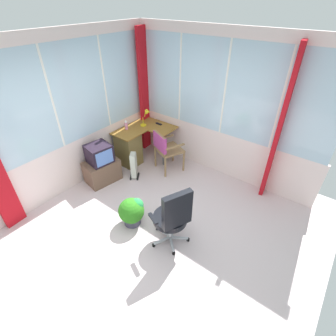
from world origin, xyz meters
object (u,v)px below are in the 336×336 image
tv_remote (159,124)px  tv_on_stand (101,165)px  office_chair (173,216)px  space_heater (134,165)px  wooden_armchair (164,147)px  desk_lamp (147,115)px  spray_bottle (126,125)px  desk (130,146)px  potted_plant (132,211)px

tv_remote → tv_on_stand: 1.57m
office_chair → space_heater: size_ratio=1.88×
wooden_armchair → space_heater: size_ratio=1.58×
desk_lamp → spray_bottle: 0.50m
spray_bottle → space_heater: (-0.42, -0.56, -0.56)m
wooden_armchair → tv_on_stand: size_ratio=1.10×
desk → potted_plant: bearing=-134.8°
tv_remote → office_chair: bearing=-133.6°
desk_lamp → tv_on_stand: bearing=177.4°
potted_plant → desk: bearing=45.2°
office_chair → potted_plant: office_chair is taller
desk_lamp → potted_plant: 2.28m
space_heater → potted_plant: space_heater is taller
desk_lamp → wooden_armchair: bearing=-112.5°
desk_lamp → wooden_armchair: size_ratio=0.41×
desk → office_chair: (-1.22, -2.06, 0.18)m
space_heater → desk_lamp: bearing=22.7°
wooden_armchair → office_chair: 1.92m
spray_bottle → potted_plant: 2.06m
spray_bottle → potted_plant: size_ratio=0.45×
space_heater → wooden_armchair: bearing=-32.1°
desk → wooden_armchair: wooden_armchair is taller
desk_lamp → tv_remote: bearing=-45.5°
desk_lamp → spray_bottle: size_ratio=1.67×
spray_bottle → desk_lamp: bearing=-26.0°
office_chair → wooden_armchair: bearing=41.9°
desk_lamp → potted_plant: bearing=-145.7°
desk → desk_lamp: desk_lamp is taller
office_chair → potted_plant: 0.83m
desk_lamp → spray_bottle: desk_lamp is taller
spray_bottle → tv_on_stand: bearing=-170.4°
spray_bottle → space_heater: 0.90m
desk → office_chair: size_ratio=1.08×
office_chair → potted_plant: (-0.07, 0.77, -0.32)m
wooden_armchair → tv_on_stand: (-1.03, 0.76, -0.22)m
tv_remote → wooden_armchair: 0.72m
spray_bottle → office_chair: size_ratio=0.20×
desk_lamp → desk: bearing=171.9°
wooden_armchair → tv_on_stand: bearing=143.6°
space_heater → office_chair: bearing=-118.2°
office_chair → tv_on_stand: 2.10m
tv_remote → wooden_armchair: size_ratio=0.17×
tv_remote → wooden_armchair: wooden_armchair is taller
wooden_armchair → potted_plant: wooden_armchair is taller
space_heater → tv_remote: bearing=9.7°
desk_lamp → space_heater: bearing=-157.3°
tv_remote → office_chair: (-1.90, -1.81, -0.17)m
space_heater → potted_plant: size_ratio=1.17×
desk_lamp → office_chair: (-1.72, -1.99, -0.39)m
office_chair → tv_on_stand: (0.40, 2.04, -0.23)m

